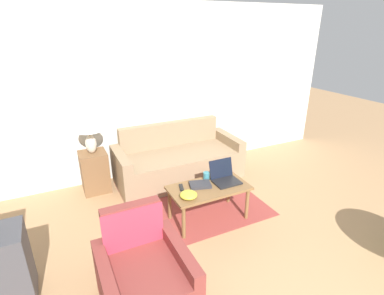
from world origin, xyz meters
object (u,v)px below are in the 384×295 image
(couch, at_px, (177,162))
(tv_remote, at_px, (181,187))
(snack_bowl, at_px, (189,195))
(book_red, at_px, (200,185))
(armchair, at_px, (144,278))
(table_lamp, at_px, (89,127))
(cup_navy, at_px, (206,176))
(coffee_table, at_px, (209,191))
(laptop, at_px, (225,177))

(couch, xyz_separation_m, tv_remote, (-0.41, -1.08, 0.20))
(tv_remote, bearing_deg, snack_bowl, -93.38)
(book_red, distance_m, tv_remote, 0.23)
(armchair, distance_m, table_lamp, 2.29)
(armchair, bearing_deg, snack_bowl, 43.29)
(cup_navy, bearing_deg, snack_bowl, -142.83)
(coffee_table, height_order, book_red, book_red)
(cup_navy, bearing_deg, laptop, -35.72)
(cup_navy, xyz_separation_m, snack_bowl, (-0.39, -0.29, -0.01))
(laptop, xyz_separation_m, tv_remote, (-0.56, 0.07, -0.05))
(couch, bearing_deg, snack_bowl, -107.95)
(coffee_table, xyz_separation_m, tv_remote, (-0.31, 0.11, 0.07))
(snack_bowl, bearing_deg, tv_remote, 86.62)
(laptop, bearing_deg, tv_remote, 172.94)
(laptop, bearing_deg, book_red, 176.67)
(armchair, height_order, tv_remote, armchair)
(couch, xyz_separation_m, cup_navy, (-0.04, -1.02, 0.23))
(table_lamp, xyz_separation_m, coffee_table, (1.14, -1.34, -0.59))
(book_red, bearing_deg, table_lamp, 129.59)
(coffee_table, relative_size, tv_remote, 6.16)
(table_lamp, height_order, snack_bowl, table_lamp)
(snack_bowl, bearing_deg, coffee_table, 19.68)
(laptop, height_order, snack_bowl, laptop)
(couch, relative_size, armchair, 2.31)
(armchair, bearing_deg, book_red, 41.85)
(armchair, height_order, laptop, armchair)
(snack_bowl, xyz_separation_m, tv_remote, (0.01, 0.23, -0.03))
(coffee_table, bearing_deg, snack_bowl, -160.32)
(table_lamp, xyz_separation_m, cup_navy, (1.20, -1.16, -0.48))
(couch, bearing_deg, cup_navy, -92.06)
(coffee_table, height_order, cup_navy, cup_navy)
(laptop, xyz_separation_m, snack_bowl, (-0.57, -0.16, -0.02))
(tv_remote, bearing_deg, laptop, -7.06)
(couch, height_order, laptop, couch)
(laptop, distance_m, snack_bowl, 0.60)
(table_lamp, height_order, tv_remote, table_lamp)
(tv_remote, bearing_deg, cup_navy, 9.74)
(snack_bowl, relative_size, book_red, 0.68)
(armchair, relative_size, coffee_table, 0.87)
(couch, bearing_deg, coffee_table, -94.74)
(table_lamp, distance_m, coffee_table, 1.85)
(table_lamp, relative_size, book_red, 1.90)
(laptop, height_order, book_red, laptop)
(couch, xyz_separation_m, coffee_table, (-0.10, -1.19, 0.13))
(couch, distance_m, snack_bowl, 1.39)
(coffee_table, relative_size, laptop, 3.01)
(laptop, distance_m, book_red, 0.34)
(book_red, xyz_separation_m, tv_remote, (-0.23, 0.05, -0.01))
(armchair, xyz_separation_m, book_red, (1.00, 0.90, 0.21))
(table_lamp, bearing_deg, armchair, -88.62)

